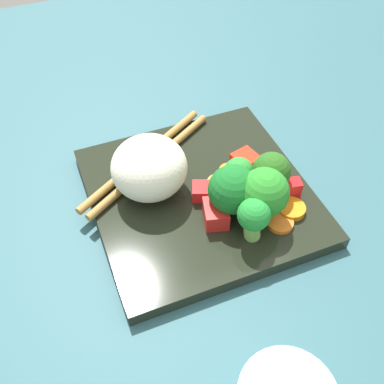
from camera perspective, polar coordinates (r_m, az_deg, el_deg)
ground_plane at (r=51.12cm, az=0.97°, el=-1.81°), size 110.00×110.00×2.00cm
square_plate at (r=49.77cm, az=1.00°, el=-0.49°), size 23.23×23.23×1.56cm
rice_mound at (r=47.22cm, az=-5.43°, el=3.09°), size 8.12×8.00×6.59cm
broccoli_floret_0 at (r=44.57cm, az=9.07°, el=-0.14°), size 5.00×5.00×6.34cm
broccoli_floret_1 at (r=45.04cm, az=5.18°, el=0.27°), size 5.07×5.07×5.95cm
broccoli_floret_2 at (r=47.24cm, az=9.96°, el=2.37°), size 4.05×4.05×5.61cm
broccoli_floret_3 at (r=47.32cm, az=5.94°, el=2.34°), size 3.22×3.22×4.63cm
broccoli_floret_4 at (r=43.13cm, az=7.79°, el=-3.14°), size 3.24×3.24×5.32cm
carrot_slice_0 at (r=50.91cm, az=4.68°, el=2.58°), size 3.10×3.10×0.67cm
carrot_slice_1 at (r=46.94cm, az=11.07°, el=-3.83°), size 2.92×2.92×0.48cm
carrot_slice_2 at (r=49.48cm, az=3.73°, el=0.72°), size 4.00×4.00×0.40cm
carrot_slice_3 at (r=48.18cm, az=12.46°, el=-2.10°), size 4.06×4.06×0.73cm
carrot_slice_4 at (r=51.14cm, az=8.47°, el=2.19°), size 2.82×2.82×0.44cm
pepper_chunk_0 at (r=49.04cm, az=12.30°, el=0.38°), size 2.31×1.83×2.19cm
pepper_chunk_1 at (r=45.79cm, az=2.73°, el=-2.82°), size 3.09×3.61×2.06cm
pepper_chunk_2 at (r=51.47cm, az=6.74°, el=3.86°), size 3.16×3.18×1.77cm
pepper_chunk_4 at (r=48.13cm, az=1.47°, el=0.10°), size 2.85×2.74×1.55cm
chopstick_pair at (r=52.14cm, az=-5.71°, el=4.01°), size 18.37×12.69×0.89cm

